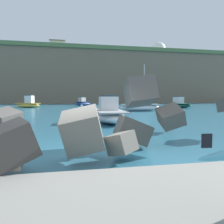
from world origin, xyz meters
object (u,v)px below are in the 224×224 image
(boat_near_left, at_px, (109,114))
(boat_far_left, at_px, (141,106))
(boat_near_centre, at_px, (142,105))
(radar_dome, at_px, (159,51))
(station_building_central, at_px, (113,55))
(boat_mid_left, at_px, (83,103))
(station_building_east, at_px, (76,53))
(mooring_buoy_inner, at_px, (82,106))
(boat_far_centre, at_px, (179,104))
(station_building_west, at_px, (91,54))
(station_building_annex, at_px, (58,50))
(boat_far_right, at_px, (28,104))

(boat_near_left, distance_m, boat_far_left, 13.98)
(boat_near_centre, bearing_deg, boat_near_left, -115.30)
(radar_dome, bearing_deg, boat_far_left, -114.90)
(station_building_central, bearing_deg, boat_far_left, -97.72)
(boat_mid_left, distance_m, station_building_east, 49.77)
(mooring_buoy_inner, xyz_separation_m, station_building_east, (-0.05, 51.03, 21.07))
(boat_far_centre, bearing_deg, boat_near_centre, -178.80)
(boat_near_centre, relative_size, boat_far_left, 1.37)
(boat_far_centre, bearing_deg, station_building_east, 107.39)
(mooring_buoy_inner, bearing_deg, boat_near_left, -88.34)
(boat_far_centre, bearing_deg, station_building_west, 100.58)
(station_building_west, xyz_separation_m, station_building_annex, (-14.28, -5.81, 0.09))
(station_building_east, bearing_deg, boat_mid_left, -89.15)
(station_building_west, bearing_deg, boat_far_centre, -79.42)
(boat_mid_left, bearing_deg, mooring_buoy_inner, -96.15)
(boat_far_right, bearing_deg, station_building_central, 63.27)
(mooring_buoy_inner, height_order, station_building_west, station_building_west)
(station_building_west, bearing_deg, radar_dome, -3.63)
(boat_far_centre, xyz_separation_m, station_building_annex, (-25.43, 53.85, 20.79))
(radar_dome, bearing_deg, boat_near_left, -115.50)
(station_building_west, xyz_separation_m, station_building_east, (-7.07, -1.49, -0.05))
(boat_near_centre, relative_size, radar_dome, 0.83)
(station_building_east, height_order, station_building_annex, station_building_annex)
(boat_far_centre, relative_size, station_building_east, 0.98)
(boat_far_left, height_order, station_building_annex, station_building_annex)
(station_building_west, distance_m, station_building_annex, 15.42)
(radar_dome, bearing_deg, boat_near_centre, -115.57)
(boat_far_left, height_order, station_building_central, station_building_central)
(boat_far_left, distance_m, station_building_annex, 67.61)
(boat_near_left, relative_size, station_building_east, 0.95)
(station_building_west, height_order, station_building_annex, station_building_annex)
(boat_near_left, height_order, boat_far_right, boat_far_right)
(boat_near_centre, height_order, radar_dome, radar_dome)
(boat_far_centre, bearing_deg, station_building_central, 91.61)
(station_building_central, bearing_deg, boat_mid_left, -109.55)
(mooring_buoy_inner, bearing_deg, station_building_central, 71.89)
(station_building_east, bearing_deg, station_building_central, -1.53)
(boat_near_left, height_order, boat_mid_left, boat_near_left)
(station_building_west, height_order, station_building_central, station_building_west)
(boat_far_left, bearing_deg, boat_far_centre, 39.48)
(boat_near_centre, height_order, boat_far_left, boat_near_centre)
(boat_mid_left, height_order, radar_dome, radar_dome)
(radar_dome, relative_size, station_building_annex, 1.15)
(boat_far_right, bearing_deg, boat_near_left, -67.30)
(boat_far_right, xyz_separation_m, radar_dome, (48.41, 52.73, 22.98))
(boat_far_left, bearing_deg, boat_far_right, 142.03)
(boat_far_centre, height_order, station_building_east, station_building_east)
(boat_mid_left, bearing_deg, boat_far_centre, -36.30)
(boat_far_centre, relative_size, station_building_west, 0.76)
(boat_mid_left, distance_m, station_building_annex, 46.60)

